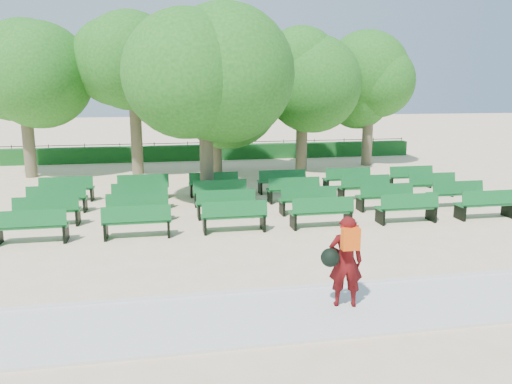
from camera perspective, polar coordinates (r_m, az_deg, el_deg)
ground at (r=16.83m, az=-1.67°, el=-3.01°), size 120.00×120.00×0.00m
paving at (r=10.01m, az=5.22°, el=-13.63°), size 30.00×2.20×0.06m
curb at (r=11.01m, az=3.56°, el=-11.02°), size 30.00×0.12×0.10m
hedge at (r=30.42m, az=-5.85°, el=4.52°), size 26.00×0.70×0.90m
fence at (r=30.88m, az=-5.90°, el=3.79°), size 26.00×0.10×1.02m
tree_line at (r=26.55m, az=-5.08°, el=2.47°), size 21.80×6.80×7.04m
bench_array at (r=18.03m, az=0.60°, el=-1.66°), size 2.01×0.77×1.24m
tree_among at (r=18.78m, az=-5.85°, el=12.08°), size 4.86×4.86×6.62m
person at (r=10.01m, az=10.10°, el=-7.69°), size 0.90×0.58×1.84m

